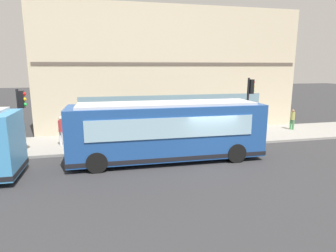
{
  "coord_description": "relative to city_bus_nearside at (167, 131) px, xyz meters",
  "views": [
    {
      "loc": [
        -13.51,
        5.27,
        4.88
      ],
      "look_at": [
        2.68,
        1.54,
        1.43
      ],
      "focal_mm": 30.8,
      "sensor_mm": 36.0,
      "label": 1
    }
  ],
  "objects": [
    {
      "name": "sidewalk_curb",
      "position": [
        4.09,
        -2.04,
        -1.48
      ],
      "size": [
        4.57,
        40.0,
        0.15
      ],
      "primitive_type": "cube",
      "color": "gray",
      "rests_on": "ground"
    },
    {
      "name": "traffic_light_down_block",
      "position": [
        2.16,
        7.42,
        1.09
      ],
      "size": [
        0.32,
        0.49,
        3.58
      ],
      "color": "black",
      "rests_on": "sidewalk_curb"
    },
    {
      "name": "building_corner",
      "position": [
        9.99,
        -2.04,
        3.02
      ],
      "size": [
        7.3,
        19.8,
        9.17
      ],
      "color": "beige",
      "rests_on": "ground"
    },
    {
      "name": "city_bus_nearside",
      "position": [
        0.0,
        0.0,
        0.0
      ],
      "size": [
        2.7,
        10.07,
        3.07
      ],
      "color": "#1E478C",
      "rests_on": "ground"
    },
    {
      "name": "newspaper_vending_box",
      "position": [
        2.81,
        3.87,
        -0.95
      ],
      "size": [
        0.44,
        0.42,
        0.9
      ],
      "color": "#BF3F19",
      "rests_on": "sidewalk_curb"
    },
    {
      "name": "pedestrian_walking_along_curb",
      "position": [
        3.59,
        -0.05,
        -0.36
      ],
      "size": [
        0.32,
        0.32,
        1.79
      ],
      "color": "black",
      "rests_on": "sidewalk_curb"
    },
    {
      "name": "ground",
      "position": [
        -0.79,
        -2.04,
        -1.55
      ],
      "size": [
        120.0,
        120.0,
        0.0
      ],
      "primitive_type": "plane",
      "color": "#2D2D30"
    },
    {
      "name": "pedestrian_near_hydrant",
      "position": [
        3.6,
        5.7,
        -0.35
      ],
      "size": [
        0.32,
        0.32,
        1.82
      ],
      "color": "silver",
      "rests_on": "sidewalk_curb"
    },
    {
      "name": "traffic_light_near_corner",
      "position": [
        2.38,
        -5.94,
        1.4
      ],
      "size": [
        0.32,
        0.49,
        4.03
      ],
      "color": "black",
      "rests_on": "sidewalk_curb"
    },
    {
      "name": "pedestrian_by_light_pole",
      "position": [
        4.56,
        -10.83,
        -0.53
      ],
      "size": [
        0.32,
        0.32,
        1.54
      ],
      "color": "#3F8C4C",
      "rests_on": "sidewalk_curb"
    },
    {
      "name": "fire_hydrant",
      "position": [
        3.4,
        -7.29,
        -1.04
      ],
      "size": [
        0.35,
        0.35,
        0.74
      ],
      "color": "red",
      "rests_on": "sidewalk_curb"
    },
    {
      "name": "pedestrian_near_building_entrance",
      "position": [
        5.01,
        0.98,
        -0.37
      ],
      "size": [
        0.32,
        0.32,
        1.79
      ],
      "color": "#99994C",
      "rests_on": "sidewalk_curb"
    }
  ]
}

